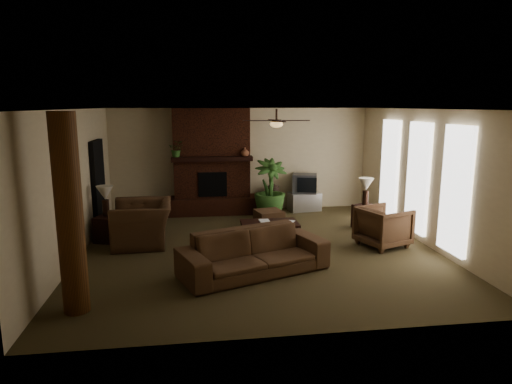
{
  "coord_description": "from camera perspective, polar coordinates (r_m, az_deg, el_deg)",
  "views": [
    {
      "loc": [
        -1.22,
        -8.56,
        2.88
      ],
      "look_at": [
        0.0,
        0.4,
        1.1
      ],
      "focal_mm": 31.14,
      "sensor_mm": 36.0,
      "label": 1
    }
  ],
  "objects": [
    {
      "name": "armchair_right",
      "position": [
        9.53,
        16.06,
        -4.05
      ],
      "size": [
        1.09,
        1.12,
        0.91
      ],
      "primitive_type": "imported",
      "rotation": [
        0.0,
        0.0,
        1.93
      ],
      "color": "#513723",
      "rests_on": "ground"
    },
    {
      "name": "book_a",
      "position": [
        9.42,
        0.44,
        -3.02
      ],
      "size": [
        0.22,
        0.03,
        0.29
      ],
      "primitive_type": "imported",
      "rotation": [
        0.0,
        0.0,
        0.03
      ],
      "color": "#999999",
      "rests_on": "coffee_table"
    },
    {
      "name": "ceiling_fan",
      "position": [
        9.01,
        2.64,
        8.9
      ],
      "size": [
        1.35,
        1.35,
        0.37
      ],
      "color": "#311E16",
      "rests_on": "ceiling"
    },
    {
      "name": "fireplace",
      "position": [
        11.91,
        -5.67,
        2.75
      ],
      "size": [
        2.4,
        0.7,
        2.8
      ],
      "color": "#472013",
      "rests_on": "ground"
    },
    {
      "name": "floor_vase",
      "position": [
        12.14,
        2.16,
        -0.51
      ],
      "size": [
        0.34,
        0.34,
        0.77
      ],
      "color": "#31221B",
      "rests_on": "ground"
    },
    {
      "name": "mantel_vase",
      "position": [
        11.63,
        -1.42,
        5.16
      ],
      "size": [
        0.23,
        0.24,
        0.22
      ],
      "primitive_type": "imported",
      "rotation": [
        0.0,
        0.0,
        0.04
      ],
      "color": "brown",
      "rests_on": "fireplace"
    },
    {
      "name": "armchair_left",
      "position": [
        9.57,
        -14.4,
        -3.02
      ],
      "size": [
        0.96,
        1.41,
        1.19
      ],
      "primitive_type": "imported",
      "rotation": [
        0.0,
        0.0,
        -1.52
      ],
      "color": "#513723",
      "rests_on": "ground"
    },
    {
      "name": "side_table_left",
      "position": [
        10.03,
        -18.34,
        -4.5
      ],
      "size": [
        0.64,
        0.64,
        0.55
      ],
      "primitive_type": "cube",
      "rotation": [
        0.0,
        0.0,
        -0.33
      ],
      "color": "black",
      "rests_on": "ground"
    },
    {
      "name": "windows",
      "position": [
        10.04,
        20.07,
        1.7
      ],
      "size": [
        0.08,
        3.65,
        2.35
      ],
      "color": "white",
      "rests_on": "ground"
    },
    {
      "name": "lamp_right",
      "position": [
        10.71,
        13.94,
        0.71
      ],
      "size": [
        0.45,
        0.45,
        0.65
      ],
      "color": "#311E16",
      "rests_on": "side_table_right"
    },
    {
      "name": "room_shell",
      "position": [
        8.77,
        0.35,
        1.42
      ],
      "size": [
        7.0,
        7.0,
        7.0
      ],
      "color": "#4B3F25",
      "rests_on": "ground"
    },
    {
      "name": "side_table_right",
      "position": [
        10.85,
        13.97,
        -3.09
      ],
      "size": [
        0.65,
        0.65,
        0.55
      ],
      "primitive_type": "cube",
      "rotation": [
        0.0,
        0.0,
        0.4
      ],
      "color": "black",
      "rests_on": "ground"
    },
    {
      "name": "mantel_plant",
      "position": [
        11.6,
        -10.16,
        5.24
      ],
      "size": [
        0.39,
        0.43,
        0.33
      ],
      "primitive_type": "imported",
      "rotation": [
        0.0,
        0.0,
        -0.03
      ],
      "color": "#305622",
      "rests_on": "fireplace"
    },
    {
      "name": "sofa",
      "position": [
        7.7,
        -0.28,
        -6.86
      ],
      "size": [
        2.66,
        1.61,
        1.0
      ],
      "primitive_type": "imported",
      "rotation": [
        0.0,
        0.0,
        0.36
      ],
      "color": "#513723",
      "rests_on": "ground"
    },
    {
      "name": "tv_stand",
      "position": [
        12.36,
        6.22,
        -1.22
      ],
      "size": [
        0.92,
        0.62,
        0.5
      ],
      "primitive_type": "cube",
      "rotation": [
        0.0,
        0.0,
        0.15
      ],
      "color": "silver",
      "rests_on": "ground"
    },
    {
      "name": "doorway",
      "position": [
        10.75,
        -19.56,
        0.68
      ],
      "size": [
        0.1,
        1.0,
        2.1
      ],
      "primitive_type": "cube",
      "color": "black",
      "rests_on": "ground"
    },
    {
      "name": "lamp_left",
      "position": [
        9.92,
        -18.83,
        -0.38
      ],
      "size": [
        0.41,
        0.41,
        0.65
      ],
      "color": "#311E16",
      "rests_on": "side_table_left"
    },
    {
      "name": "floor_plant",
      "position": [
        11.57,
        1.8,
        -1.13
      ],
      "size": [
        1.18,
        1.67,
        0.85
      ],
      "primitive_type": "imported",
      "rotation": [
        0.0,
        0.0,
        0.24
      ],
      "color": "#305622",
      "rests_on": "ground"
    },
    {
      "name": "book_b",
      "position": [
        9.43,
        3.63,
        -3.03
      ],
      "size": [
        0.2,
        0.11,
        0.29
      ],
      "primitive_type": "imported",
      "rotation": [
        0.0,
        0.0,
        -0.46
      ],
      "color": "#999999",
      "rests_on": "coffee_table"
    },
    {
      "name": "coffee_table",
      "position": [
        9.46,
        1.75,
        -4.23
      ],
      "size": [
        1.2,
        0.7,
        0.43
      ],
      "color": "black",
      "rests_on": "ground"
    },
    {
      "name": "ottoman",
      "position": [
        10.66,
        1.67,
        -3.43
      ],
      "size": [
        0.72,
        0.72,
        0.4
      ],
      "primitive_type": "cube",
      "rotation": [
        0.0,
        0.0,
        0.23
      ],
      "color": "#513723",
      "rests_on": "ground"
    },
    {
      "name": "tv",
      "position": [
        12.25,
        6.26,
        1.1
      ],
      "size": [
        0.76,
        0.67,
        0.52
      ],
      "color": "#3B3B3E",
      "rests_on": "tv_stand"
    },
    {
      "name": "log_column",
      "position": [
        6.56,
        -22.83,
        -2.77
      ],
      "size": [
        0.36,
        0.36,
        2.8
      ],
      "primitive_type": "cylinder",
      "color": "#573115",
      "rests_on": "ground"
    }
  ]
}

